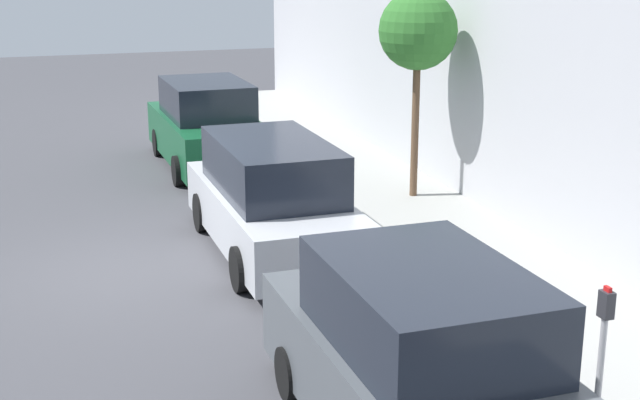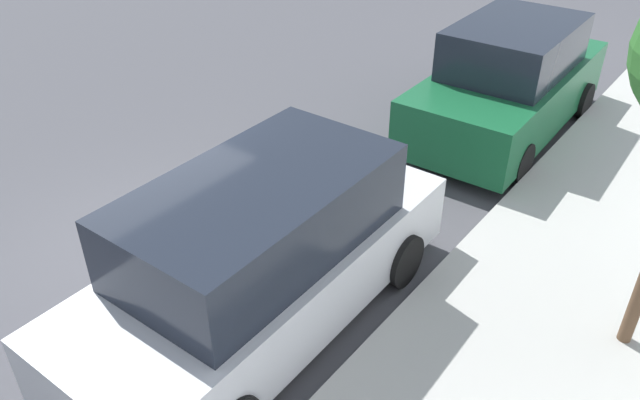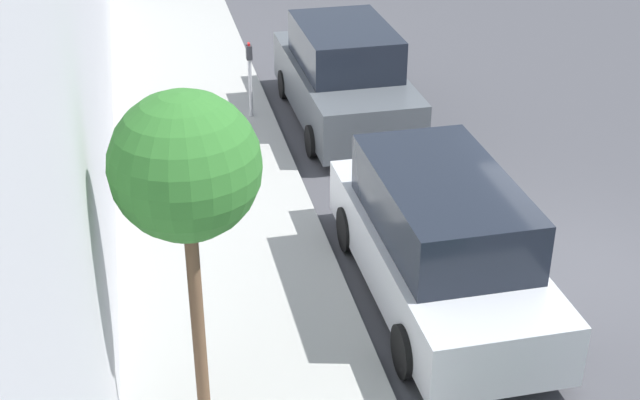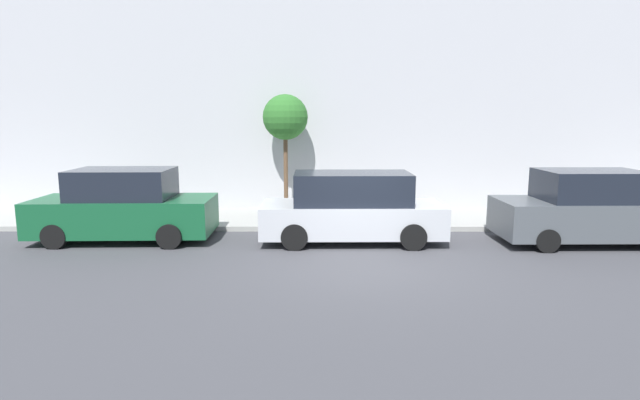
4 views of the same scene
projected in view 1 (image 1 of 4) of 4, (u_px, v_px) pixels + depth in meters
name	position (u px, v px, depth m)	size (l,w,h in m)	color
ground_plane	(135.00, 270.00, 14.00)	(60.00, 60.00, 0.00)	#424247
sidewalk	(430.00, 234.00, 15.50)	(3.16, 32.00, 0.15)	#9E9E99
parked_suv_nearest	(424.00, 367.00, 8.72)	(2.08, 4.83, 1.98)	#4C5156
parked_minivan_second	(272.00, 199.00, 14.57)	(2.02, 4.92, 1.90)	#B7BABF
parked_suv_third	(207.00, 127.00, 20.32)	(2.08, 4.85, 1.98)	#14512D
parking_meter_near	(603.00, 341.00, 8.96)	(0.11, 0.15, 1.52)	#ADADB2
street_tree	(418.00, 32.00, 16.78)	(1.50, 1.50, 3.98)	brown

